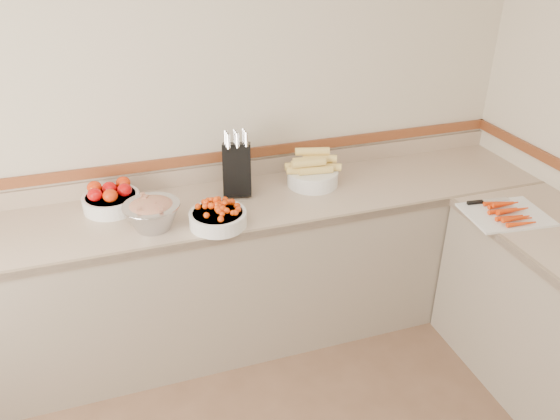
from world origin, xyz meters
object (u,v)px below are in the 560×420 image
object	(u,v)px
knife_block	(237,168)
corn_bowl	(313,173)
cherry_tomato_bowl	(218,216)
rhubarb_bowl	(152,213)
cutting_board	(507,213)
tomato_bowl	(111,198)

from	to	relation	value
knife_block	corn_bowl	distance (m)	0.45
knife_block	cherry_tomato_bowl	bearing A→B (deg)	-119.70
rhubarb_bowl	corn_bowl	bearing A→B (deg)	12.86
corn_bowl	knife_block	bearing A→B (deg)	175.15
cherry_tomato_bowl	rhubarb_bowl	bearing A→B (deg)	166.43
cherry_tomato_bowl	cutting_board	xyz separation A→B (m)	(1.46, -0.38, -0.04)
cutting_board	corn_bowl	bearing A→B (deg)	140.87
corn_bowl	cutting_board	bearing A→B (deg)	-39.13
knife_block	corn_bowl	size ratio (longest dim) A/B	1.14
knife_block	cutting_board	xyz separation A→B (m)	(1.27, -0.71, -0.14)
knife_block	tomato_bowl	distance (m)	0.70
knife_block	rhubarb_bowl	bearing A→B (deg)	-153.39
knife_block	cutting_board	bearing A→B (deg)	-29.31
cherry_tomato_bowl	corn_bowl	distance (m)	0.69
tomato_bowl	rhubarb_bowl	size ratio (longest dim) A/B	1.05
tomato_bowl	cutting_board	bearing A→B (deg)	-20.58
knife_block	rhubarb_bowl	size ratio (longest dim) A/B	1.31
tomato_bowl	corn_bowl	world-z (taller)	corn_bowl
corn_bowl	rhubarb_bowl	size ratio (longest dim) A/B	1.14
corn_bowl	cutting_board	size ratio (longest dim) A/B	0.74
tomato_bowl	rhubarb_bowl	bearing A→B (deg)	-55.97
tomato_bowl	cutting_board	distance (m)	2.09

